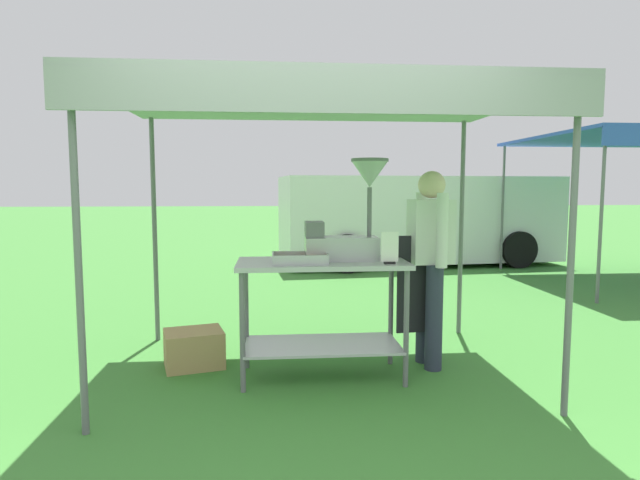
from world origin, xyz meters
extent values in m
plane|color=#3D7F33|center=(0.00, 6.00, 0.00)|extent=(70.00, 70.00, 0.00)
cylinder|color=slate|center=(-1.36, 0.28, 1.06)|extent=(0.04, 0.04, 2.13)
cylinder|color=slate|center=(1.64, 0.28, 1.06)|extent=(0.04, 0.04, 2.13)
cylinder|color=slate|center=(-1.36, 2.25, 1.06)|extent=(0.04, 0.04, 2.13)
cylinder|color=slate|center=(1.64, 2.25, 1.06)|extent=(0.04, 0.04, 2.13)
cube|color=#939399|center=(0.14, 1.27, 2.15)|extent=(3.21, 2.17, 0.05)
cube|color=#939399|center=(0.14, 0.19, 2.02)|extent=(3.21, 0.02, 0.24)
cube|color=#B7B7BC|center=(0.14, 1.12, 0.90)|extent=(1.30, 0.62, 0.04)
cube|color=#B7B7BC|center=(0.14, 1.12, 0.25)|extent=(1.19, 0.57, 0.02)
cylinder|color=slate|center=(-0.46, 0.86, 0.44)|extent=(0.04, 0.04, 0.88)
cylinder|color=slate|center=(0.74, 0.86, 0.44)|extent=(0.04, 0.04, 0.88)
cylinder|color=slate|center=(-0.46, 1.38, 0.44)|extent=(0.04, 0.04, 0.88)
cylinder|color=slate|center=(0.74, 1.38, 0.44)|extent=(0.04, 0.04, 0.88)
cube|color=#B7B7BC|center=(-0.04, 1.04, 0.92)|extent=(0.41, 0.29, 0.01)
cube|color=#B7B7BC|center=(-0.04, 0.90, 0.96)|extent=(0.41, 0.01, 0.06)
cube|color=#B7B7BC|center=(-0.04, 1.18, 0.96)|extent=(0.41, 0.01, 0.06)
cube|color=#B7B7BC|center=(-0.24, 1.04, 0.96)|extent=(0.01, 0.29, 0.06)
cube|color=#B7B7BC|center=(0.16, 1.04, 0.96)|extent=(0.01, 0.29, 0.06)
torus|color=gold|center=(0.12, 1.04, 0.94)|extent=(0.11, 0.11, 0.03)
torus|color=gold|center=(0.03, 1.03, 0.94)|extent=(0.10, 0.10, 0.03)
torus|color=gold|center=(-0.01, 1.13, 0.94)|extent=(0.10, 0.10, 0.03)
torus|color=gold|center=(-0.06, 0.95, 0.94)|extent=(0.11, 0.11, 0.03)
torus|color=gold|center=(-0.16, 0.99, 0.94)|extent=(0.11, 0.11, 0.03)
torus|color=gold|center=(0.02, 0.96, 0.94)|extent=(0.11, 0.11, 0.03)
torus|color=gold|center=(-0.12, 1.09, 0.94)|extent=(0.08, 0.08, 0.03)
torus|color=gold|center=(-0.19, 1.13, 0.94)|extent=(0.09, 0.09, 0.03)
torus|color=gold|center=(0.07, 1.12, 0.94)|extent=(0.11, 0.11, 0.03)
torus|color=gold|center=(0.09, 0.98, 0.94)|extent=(0.11, 0.11, 0.03)
torus|color=gold|center=(-0.06, 1.03, 0.94)|extent=(0.11, 0.11, 0.03)
cube|color=#B7B7BC|center=(0.29, 1.18, 1.01)|extent=(0.56, 0.28, 0.18)
cube|color=slate|center=(0.08, 1.18, 1.16)|extent=(0.14, 0.22, 0.12)
cylinder|color=slate|center=(0.51, 1.18, 1.29)|extent=(0.04, 0.04, 0.38)
cone|color=#B7B7BC|center=(0.51, 1.18, 1.58)|extent=(0.27, 0.27, 0.20)
cylinder|color=slate|center=(0.51, 1.18, 1.69)|extent=(0.29, 0.29, 0.02)
cube|color=black|center=(0.62, 0.93, 0.92)|extent=(0.08, 0.05, 0.02)
cube|color=white|center=(0.62, 0.93, 1.04)|extent=(0.13, 0.01, 0.22)
cylinder|color=#2D3347|center=(1.06, 1.21, 0.43)|extent=(0.14, 0.14, 0.86)
cylinder|color=#2D3347|center=(1.03, 1.41, 0.43)|extent=(0.14, 0.14, 0.86)
cube|color=silver|center=(1.04, 1.31, 1.12)|extent=(0.36, 0.25, 0.52)
cube|color=black|center=(0.93, 1.30, 0.69)|extent=(0.32, 0.05, 0.80)
cylinder|color=silver|center=(1.07, 1.09, 1.15)|extent=(0.10, 0.10, 0.58)
cylinder|color=silver|center=(1.02, 1.53, 1.15)|extent=(0.10, 0.10, 0.58)
sphere|color=beige|center=(1.04, 1.31, 1.50)|extent=(0.22, 0.22, 0.22)
cube|color=tan|center=(-0.90, 1.45, 0.15)|extent=(0.55, 0.48, 0.30)
cube|color=white|center=(2.56, 7.25, 0.89)|extent=(5.41, 2.40, 1.60)
cube|color=#1E2833|center=(0.52, 7.05, 1.29)|extent=(0.26, 1.62, 0.70)
cylinder|color=black|center=(1.03, 6.16, 0.34)|extent=(0.70, 0.30, 0.68)
cylinder|color=black|center=(0.85, 8.02, 0.34)|extent=(0.70, 0.30, 0.68)
cylinder|color=black|center=(4.28, 6.48, 0.34)|extent=(0.70, 0.30, 0.68)
cylinder|color=black|center=(4.10, 8.33, 0.34)|extent=(0.70, 0.30, 0.68)
cylinder|color=slate|center=(3.90, 3.45, 1.11)|extent=(0.04, 0.04, 2.22)
cylinder|color=slate|center=(3.90, 6.35, 1.11)|extent=(0.04, 0.04, 2.22)
cube|color=blue|center=(5.37, 4.90, 2.25)|extent=(3.13, 3.10, 0.05)
camera|label=1|loc=(-0.22, -2.86, 1.47)|focal=29.50mm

